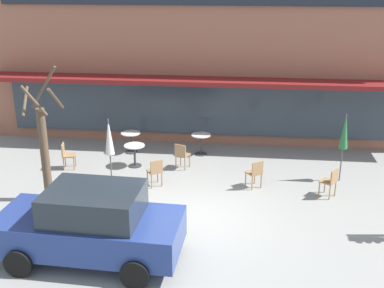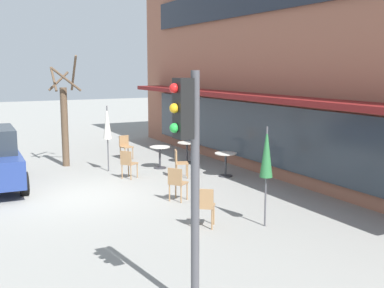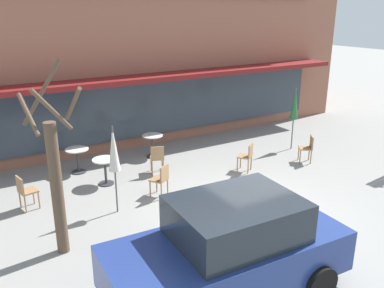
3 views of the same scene
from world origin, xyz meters
name	(u,v)px [view 3 (image 3 of 3)]	position (x,y,z in m)	size (l,w,h in m)	color
ground_plane	(246,213)	(0.00, 0.00, 0.00)	(80.00, 80.00, 0.00)	gray
building_facade	(100,29)	(0.00, 9.97, 3.95)	(19.13, 9.10, 7.90)	#935B47
cafe_table_near_wall	(105,167)	(-2.33, 3.44, 0.52)	(0.70, 0.70, 0.76)	#333338
cafe_table_streetside	(77,156)	(-2.76, 4.71, 0.52)	(0.70, 0.70, 0.76)	#333338
cafe_table_by_tree	(153,142)	(-0.20, 4.78, 0.52)	(0.70, 0.70, 0.76)	#333338
patio_umbrella_green_folded	(295,104)	(4.39, 2.97, 1.63)	(0.28, 0.28, 2.20)	#4C4C51
patio_umbrella_cream_folded	(114,149)	(-2.67, 1.70, 1.63)	(0.28, 0.28, 2.20)	#4C4C51
cafe_chair_0	(247,155)	(1.71, 2.13, 0.53)	(0.56, 0.56, 0.89)	#9E754C
cafe_chair_1	(161,178)	(-1.34, 1.91, 0.53)	(0.55, 0.55, 0.89)	#9E754C
cafe_chair_2	(25,190)	(-4.55, 2.98, 0.53)	(0.47, 0.47, 0.89)	#9E754C
cafe_chair_3	(308,147)	(3.89, 1.74, 0.53)	(0.56, 0.56, 0.89)	#9E754C
cafe_chair_4	(157,157)	(-0.72, 3.39, 0.53)	(0.51, 0.51, 0.89)	#9E754C
parked_sedan	(230,248)	(-2.08, -2.13, 0.88)	(4.28, 2.17, 1.76)	navy
street_tree	(56,177)	(-4.24, 0.66, 1.65)	(1.01, 1.01, 3.87)	brown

